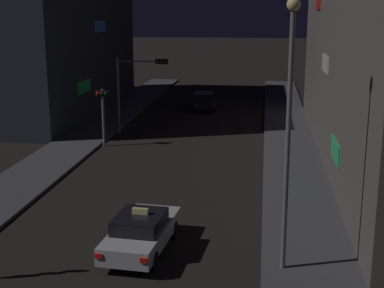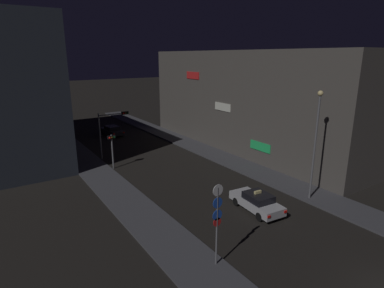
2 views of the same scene
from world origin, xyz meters
TOP-DOWN VIEW (x-y plane):
  - sidewalk_left at (-6.66, 27.44)m, footprint 3.22×58.87m
  - sidewalk_right at (6.66, 27.44)m, footprint 3.22×58.87m
  - building_facade_right at (12.87, 23.69)m, footprint 9.28×31.44m
  - taxi at (0.83, 10.29)m, footprint 2.16×4.58m
  - far_car at (-0.04, 38.64)m, footprint 2.26×4.61m
  - traffic_light_overhead at (-3.51, 28.74)m, footprint 3.49×0.42m
  - traffic_light_left_kerb at (-4.80, 25.03)m, footprint 0.80×0.42m
  - sign_pole_left at (-5.66, 6.79)m, footprint 0.64×0.10m
  - street_lamp_near_block at (5.74, 9.33)m, footprint 0.41×0.41m

SIDE VIEW (x-z plane):
  - sidewalk_left at x=-6.66m, z-range 0.00..0.15m
  - sidewalk_right at x=6.66m, z-range 0.00..0.15m
  - far_car at x=-0.04m, z-range 0.02..1.44m
  - taxi at x=0.83m, z-range -0.07..1.55m
  - traffic_light_left_kerb at x=-4.80m, z-range 0.78..4.35m
  - sign_pole_left at x=-5.66m, z-range 0.65..5.35m
  - traffic_light_overhead at x=-3.51m, z-range 1.14..6.30m
  - street_lamp_near_block at x=5.74m, z-range 1.03..9.59m
  - building_facade_right at x=12.87m, z-range 0.00..11.75m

